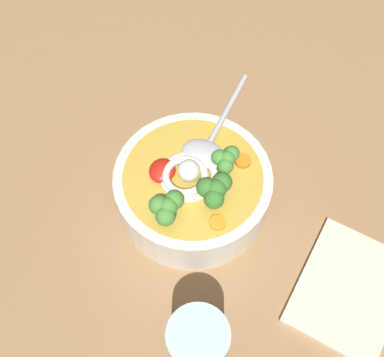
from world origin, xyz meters
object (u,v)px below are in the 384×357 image
object	(u,v)px
soup_bowl	(192,191)
soup_spoon	(208,146)
noodle_pile	(188,175)
drinking_glass	(198,346)
folded_napkin	(348,289)

from	to	relation	value
soup_bowl	soup_spoon	distance (cm)	6.48
soup_bowl	noodle_pile	bearing A→B (deg)	-64.88
soup_bowl	drinking_glass	distance (cm)	20.83
soup_spoon	folded_napkin	world-z (taller)	soup_spoon
soup_bowl	folded_napkin	distance (cm)	23.82
soup_bowl	soup_spoon	xyz separation A→B (cm)	(-4.97, 0.91, 4.06)
noodle_pile	soup_spoon	bearing A→B (deg)	164.97
soup_bowl	folded_napkin	bearing A→B (deg)	71.96
soup_bowl	folded_napkin	world-z (taller)	soup_bowl
folded_napkin	drinking_glass	bearing A→B (deg)	-53.02
soup_bowl	folded_napkin	size ratio (longest dim) A/B	1.31
noodle_pile	soup_spoon	distance (cm)	5.39
soup_spoon	soup_bowl	bearing A→B (deg)	180.00
soup_spoon	folded_napkin	distance (cm)	25.81
folded_napkin	soup_spoon	bearing A→B (deg)	-119.70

